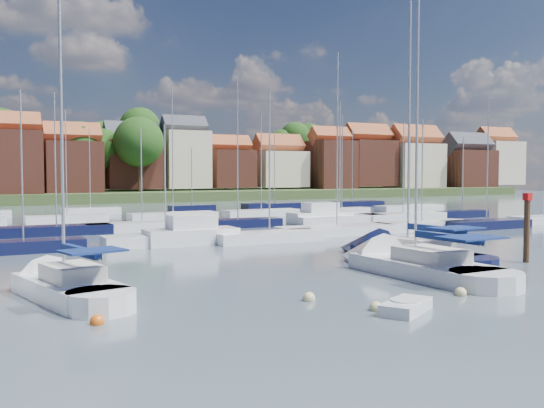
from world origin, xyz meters
TOP-DOWN VIEW (x-y plane):
  - ground at (0.00, 40.00)m, footprint 260.00×260.00m
  - sailboat_left at (-16.92, 4.64)m, footprint 5.09×10.87m
  - sailboat_centre at (0.80, 2.85)m, footprint 4.05×13.30m
  - sailboat_navy at (3.32, 6.46)m, footprint 4.83×12.69m
  - tender at (-5.29, -5.10)m, footprint 2.98×2.47m
  - timber_piling at (9.71, 1.98)m, footprint 0.40×0.40m
  - buoy_a at (-16.41, -1.54)m, footprint 0.52×0.52m
  - buoy_b at (-6.15, -4.33)m, footprint 0.54×0.54m
  - buoy_c at (-7.58, -1.52)m, footprint 0.54×0.54m
  - buoy_d at (-1.01, -3.62)m, footprint 0.54×0.54m
  - buoy_e at (3.67, 6.14)m, footprint 0.53×0.53m
  - marina_field at (1.91, 35.15)m, footprint 79.62×41.41m
  - far_shore_town at (2.23, 132.67)m, footprint 212.46×90.00m

SIDE VIEW (x-z plane):
  - ground at x=0.00m, z-range 0.00..0.00m
  - buoy_a at x=-16.41m, z-range -0.26..0.26m
  - buoy_b at x=-6.15m, z-range -0.27..0.27m
  - buoy_c at x=-7.58m, z-range -0.27..0.27m
  - buoy_d at x=-1.01m, z-range -0.27..0.27m
  - buoy_e at x=3.67m, z-range -0.27..0.27m
  - tender at x=-5.29m, z-range -0.07..0.52m
  - sailboat_centre at x=0.80m, z-range -8.55..9.24m
  - sailboat_navy at x=3.32m, z-range -8.20..8.90m
  - sailboat_left at x=-16.92m, z-range -6.81..7.53m
  - marina_field at x=1.91m, z-range -7.53..8.40m
  - timber_piling at x=9.71m, z-range -2.08..4.39m
  - far_shore_town at x=2.23m, z-range -6.53..15.74m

